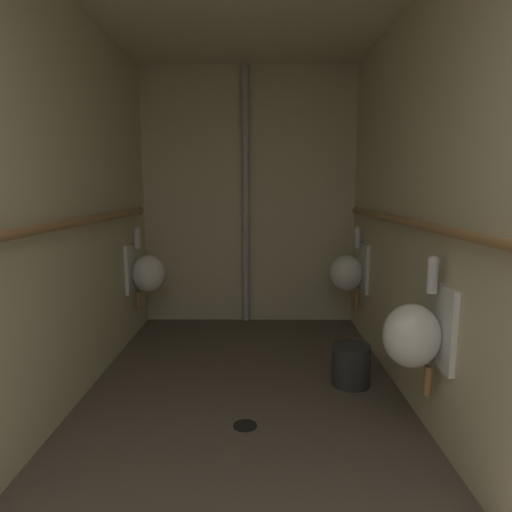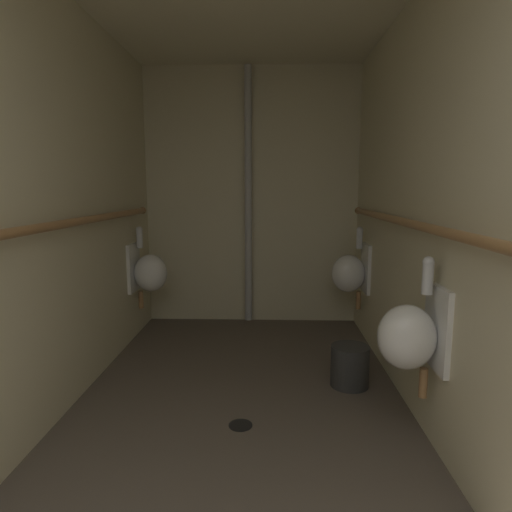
# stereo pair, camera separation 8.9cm
# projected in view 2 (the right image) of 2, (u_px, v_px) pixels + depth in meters

# --- Properties ---
(floor) EXTENTS (2.26, 4.67, 0.08)m
(floor) POSITION_uv_depth(u_px,v_px,m) (234.00, 451.00, 2.37)
(floor) COLOR brown
(floor) RESTS_ON ground
(wall_left) EXTENTS (0.06, 4.67, 2.56)m
(wall_left) POSITION_uv_depth(u_px,v_px,m) (15.00, 207.00, 2.20)
(wall_left) COLOR beige
(wall_left) RESTS_ON ground
(wall_right) EXTENTS (0.06, 4.67, 2.56)m
(wall_right) POSITION_uv_depth(u_px,v_px,m) (457.00, 207.00, 2.13)
(wall_right) COLOR beige
(wall_right) RESTS_ON ground
(wall_back) EXTENTS (2.26, 0.06, 2.56)m
(wall_back) POSITION_uv_depth(u_px,v_px,m) (252.00, 198.00, 4.44)
(wall_back) COLOR beige
(wall_back) RESTS_ON ground
(urinal_left_mid) EXTENTS (0.32, 0.30, 0.76)m
(urinal_left_mid) POSITION_uv_depth(u_px,v_px,m) (148.00, 272.00, 3.98)
(urinal_left_mid) COLOR white
(urinal_right_mid) EXTENTS (0.32, 0.30, 0.76)m
(urinal_right_mid) POSITION_uv_depth(u_px,v_px,m) (411.00, 335.00, 2.26)
(urinal_right_mid) COLOR white
(urinal_right_far) EXTENTS (0.32, 0.30, 0.76)m
(urinal_right_far) POSITION_uv_depth(u_px,v_px,m) (351.00, 272.00, 3.96)
(urinal_right_far) COLOR white
(supply_pipe_left) EXTENTS (0.06, 3.93, 0.06)m
(supply_pipe_left) POSITION_uv_depth(u_px,v_px,m) (31.00, 230.00, 2.19)
(supply_pipe_left) COLOR #9E7042
(supply_pipe_right) EXTENTS (0.06, 3.97, 0.06)m
(supply_pipe_right) POSITION_uv_depth(u_px,v_px,m) (438.00, 231.00, 2.14)
(supply_pipe_right) COLOR #9E7042
(standpipe_back_wall) EXTENTS (0.07, 0.07, 2.51)m
(standpipe_back_wall) POSITION_uv_depth(u_px,v_px,m) (248.00, 198.00, 4.34)
(standpipe_back_wall) COLOR #B2B2B2
(standpipe_back_wall) RESTS_ON ground
(floor_drain) EXTENTS (0.14, 0.14, 0.01)m
(floor_drain) POSITION_uv_depth(u_px,v_px,m) (240.00, 425.00, 2.55)
(floor_drain) COLOR black
(floor_drain) RESTS_ON ground
(waste_bin) EXTENTS (0.27, 0.27, 0.29)m
(waste_bin) POSITION_uv_depth(u_px,v_px,m) (350.00, 366.00, 3.05)
(waste_bin) COLOR #2D2D2D
(waste_bin) RESTS_ON ground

